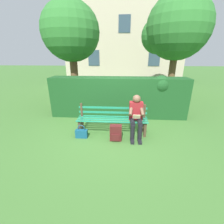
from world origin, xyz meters
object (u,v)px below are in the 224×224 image
(tree, at_px, (69,34))
(backpack, at_px, (116,133))
(park_bench, at_px, (112,119))
(handbag, at_px, (82,133))
(tree_far, at_px, (174,29))
(person_seated, at_px, (136,115))

(tree, relative_size, backpack, 10.09)
(park_bench, height_order, handbag, park_bench)
(tree, xyz_separation_m, handbag, (-1.32, 3.74, -2.98))
(handbag, bearing_deg, tree_far, -126.46)
(backpack, relative_size, handbag, 1.13)
(tree_far, bearing_deg, park_bench, 58.49)
(person_seated, bearing_deg, handbag, 8.05)
(person_seated, distance_m, backpack, 0.75)
(handbag, bearing_deg, tree, -70.58)
(park_bench, height_order, tree, tree)
(person_seated, bearing_deg, backpack, 27.53)
(person_seated, relative_size, handbag, 3.06)
(park_bench, height_order, backpack, park_bench)
(tree_far, bearing_deg, tree, 13.70)
(handbag, bearing_deg, backpack, 175.80)
(person_seated, relative_size, backpack, 2.70)
(backpack, bearing_deg, park_bench, -74.76)
(person_seated, bearing_deg, park_bench, -13.40)
(handbag, bearing_deg, person_seated, -171.95)
(park_bench, height_order, person_seated, person_seated)
(tree, relative_size, tree_far, 0.89)
(park_bench, relative_size, handbag, 5.24)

